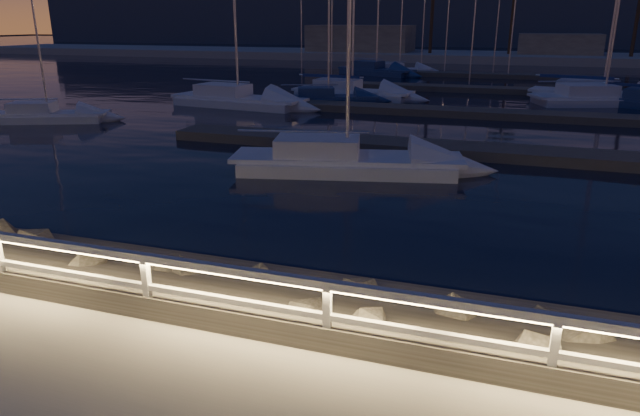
# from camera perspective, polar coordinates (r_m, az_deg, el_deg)

# --- Properties ---
(ground) EXTENTS (400.00, 400.00, 0.00)m
(ground) POSITION_cam_1_polar(r_m,az_deg,el_deg) (8.81, -5.64, -12.57)
(ground) COLOR #A09B90
(ground) RESTS_ON ground
(harbor_water) EXTENTS (400.00, 440.00, 0.60)m
(harbor_water) POSITION_cam_1_polar(r_m,az_deg,el_deg) (38.60, 13.90, 9.58)
(harbor_water) COLOR black
(harbor_water) RESTS_ON ground
(guard_rail) EXTENTS (44.11, 0.12, 1.06)m
(guard_rail) POSITION_cam_1_polar(r_m,az_deg,el_deg) (8.46, -6.23, -7.98)
(guard_rail) COLOR silver
(guard_rail) RESTS_ON ground
(floating_docks) EXTENTS (22.00, 36.00, 0.40)m
(floating_docks) POSITION_cam_1_polar(r_m,az_deg,el_deg) (39.79, 14.14, 10.63)
(floating_docks) COLOR #5C554C
(floating_docks) RESTS_ON ground
(far_shore) EXTENTS (160.00, 14.00, 5.20)m
(far_shore) POSITION_cam_1_polar(r_m,az_deg,el_deg) (81.09, 16.83, 14.52)
(far_shore) COLOR #A09B90
(far_shore) RESTS_ON ground
(distant_hills) EXTENTS (230.00, 37.50, 18.00)m
(distant_hills) POSITION_cam_1_polar(r_m,az_deg,el_deg) (142.81, 8.88, 18.13)
(distant_hills) COLOR #333D4F
(distant_hills) RESTS_ON ground
(sailboat_a) EXTENTS (6.24, 3.91, 10.40)m
(sailboat_a) POSITION_cam_1_polar(r_m,az_deg,el_deg) (33.72, -25.77, 8.44)
(sailboat_a) COLOR silver
(sailboat_a) RESTS_ON ground
(sailboat_b) EXTENTS (8.32, 4.11, 13.67)m
(sailboat_b) POSITION_cam_1_polar(r_m,az_deg,el_deg) (20.16, 2.08, 4.90)
(sailboat_b) COLOR silver
(sailboat_b) RESTS_ON ground
(sailboat_e) EXTENTS (6.46, 3.98, 10.75)m
(sailboat_e) POSITION_cam_1_polar(r_m,az_deg,el_deg) (37.12, 0.58, 10.97)
(sailboat_e) COLOR navy
(sailboat_e) RESTS_ON ground
(sailboat_f) EXTENTS (8.99, 3.71, 14.88)m
(sailboat_f) POSITION_cam_1_polar(r_m,az_deg,el_deg) (36.51, -8.47, 10.77)
(sailboat_f) COLOR silver
(sailboat_f) RESTS_ON ground
(sailboat_g) EXTENTS (9.43, 4.61, 15.43)m
(sailboat_g) POSITION_cam_1_polar(r_m,az_deg,el_deg) (43.03, 26.05, 10.25)
(sailboat_g) COLOR silver
(sailboat_g) RESTS_ON ground
(sailboat_j) EXTENTS (8.46, 3.26, 14.08)m
(sailboat_j) POSITION_cam_1_polar(r_m,az_deg,el_deg) (39.97, 2.92, 11.55)
(sailboat_j) COLOR silver
(sailboat_j) RESTS_ON ground
(sailboat_k) EXTENTS (9.34, 5.52, 15.35)m
(sailboat_k) POSITION_cam_1_polar(r_m,az_deg,el_deg) (40.91, 26.23, 9.90)
(sailboat_k) COLOR silver
(sailboat_k) RESTS_ON ground
(sailboat_m) EXTENTS (8.21, 5.03, 13.66)m
(sailboat_m) POSITION_cam_1_polar(r_m,az_deg,el_deg) (58.03, 5.47, 13.59)
(sailboat_m) COLOR navy
(sailboat_m) RESTS_ON ground
(sailboat_n) EXTENTS (6.71, 4.23, 11.14)m
(sailboat_n) POSITION_cam_1_polar(r_m,az_deg,el_deg) (59.91, 7.78, 13.57)
(sailboat_n) COLOR silver
(sailboat_n) RESTS_ON ground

